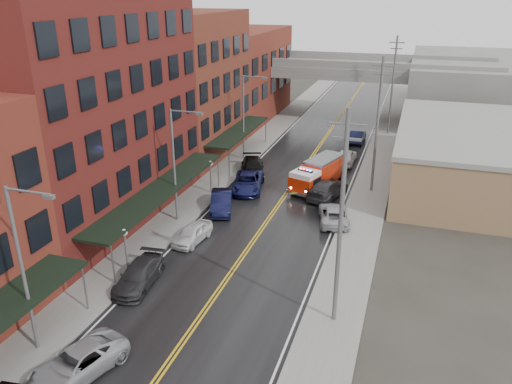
% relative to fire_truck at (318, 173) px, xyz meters
% --- Properties ---
extents(road, '(11.00, 160.00, 0.02)m').
position_rel_fire_truck_xyz_m(road, '(-2.31, -4.68, -1.38)').
color(road, black).
rests_on(road, ground).
extents(sidewalk_left, '(3.00, 160.00, 0.15)m').
position_rel_fire_truck_xyz_m(sidewalk_left, '(-9.61, -4.68, -1.32)').
color(sidewalk_left, slate).
rests_on(sidewalk_left, ground).
extents(sidewalk_right, '(3.00, 160.00, 0.15)m').
position_rel_fire_truck_xyz_m(sidewalk_right, '(4.99, -4.68, -1.32)').
color(sidewalk_right, slate).
rests_on(sidewalk_right, ground).
extents(curb_left, '(0.30, 160.00, 0.15)m').
position_rel_fire_truck_xyz_m(curb_left, '(-7.96, -4.68, -1.32)').
color(curb_left, gray).
rests_on(curb_left, ground).
extents(curb_right, '(0.30, 160.00, 0.15)m').
position_rel_fire_truck_xyz_m(curb_right, '(3.34, -4.68, -1.32)').
color(curb_right, gray).
rests_on(curb_right, ground).
extents(brick_building_b, '(9.00, 20.00, 18.00)m').
position_rel_fire_truck_xyz_m(brick_building_b, '(-15.61, -11.68, 7.61)').
color(brick_building_b, '#5C1D18').
rests_on(brick_building_b, ground).
extents(brick_building_c, '(9.00, 15.00, 15.00)m').
position_rel_fire_truck_xyz_m(brick_building_c, '(-15.61, 5.82, 6.11)').
color(brick_building_c, maroon).
rests_on(brick_building_c, ground).
extents(brick_building_far, '(9.00, 20.00, 12.00)m').
position_rel_fire_truck_xyz_m(brick_building_far, '(-15.61, 23.32, 4.61)').
color(brick_building_far, maroon).
rests_on(brick_building_far, ground).
extents(tan_building, '(14.00, 22.00, 5.00)m').
position_rel_fire_truck_xyz_m(tan_building, '(13.69, 5.32, 1.11)').
color(tan_building, '#90694E').
rests_on(tan_building, ground).
extents(right_far_block, '(18.00, 30.00, 8.00)m').
position_rel_fire_truck_xyz_m(right_far_block, '(15.69, 35.32, 2.61)').
color(right_far_block, slate).
rests_on(right_far_block, ground).
extents(awning_1, '(2.60, 18.00, 3.09)m').
position_rel_fire_truck_xyz_m(awning_1, '(-9.80, -11.68, 1.60)').
color(awning_1, black).
rests_on(awning_1, ground).
extents(awning_2, '(2.60, 13.00, 3.09)m').
position_rel_fire_truck_xyz_m(awning_2, '(-9.80, 5.82, 1.59)').
color(awning_2, black).
rests_on(awning_2, ground).
extents(globe_lamp_1, '(0.44, 0.44, 3.12)m').
position_rel_fire_truck_xyz_m(globe_lamp_1, '(-8.71, -18.68, 0.92)').
color(globe_lamp_1, '#59595B').
rests_on(globe_lamp_1, ground).
extents(globe_lamp_2, '(0.44, 0.44, 3.12)m').
position_rel_fire_truck_xyz_m(globe_lamp_2, '(-8.71, -4.68, 0.92)').
color(globe_lamp_2, '#59595B').
rests_on(globe_lamp_2, ground).
extents(street_lamp_0, '(2.64, 0.22, 9.00)m').
position_rel_fire_truck_xyz_m(street_lamp_0, '(-8.86, -26.68, 3.79)').
color(street_lamp_0, '#59595B').
rests_on(street_lamp_0, ground).
extents(street_lamp_1, '(2.64, 0.22, 9.00)m').
position_rel_fire_truck_xyz_m(street_lamp_1, '(-8.86, -10.68, 3.79)').
color(street_lamp_1, '#59595B').
rests_on(street_lamp_1, ground).
extents(street_lamp_2, '(2.64, 0.22, 9.00)m').
position_rel_fire_truck_xyz_m(street_lamp_2, '(-8.86, 5.32, 3.79)').
color(street_lamp_2, '#59595B').
rests_on(street_lamp_2, ground).
extents(utility_pole_0, '(1.80, 0.24, 12.00)m').
position_rel_fire_truck_xyz_m(utility_pole_0, '(4.89, -19.68, 4.91)').
color(utility_pole_0, '#59595B').
rests_on(utility_pole_0, ground).
extents(utility_pole_1, '(1.80, 0.24, 12.00)m').
position_rel_fire_truck_xyz_m(utility_pole_1, '(4.89, 0.32, 4.91)').
color(utility_pole_1, '#59595B').
rests_on(utility_pole_1, ground).
extents(utility_pole_2, '(1.80, 0.24, 12.00)m').
position_rel_fire_truck_xyz_m(utility_pole_2, '(4.89, 20.32, 4.91)').
color(utility_pole_2, '#59595B').
rests_on(utility_pole_2, ground).
extents(overpass, '(40.00, 10.00, 7.50)m').
position_rel_fire_truck_xyz_m(overpass, '(-2.31, 27.32, 4.59)').
color(overpass, slate).
rests_on(overpass, ground).
extents(fire_truck, '(4.41, 7.39, 2.57)m').
position_rel_fire_truck_xyz_m(fire_truck, '(0.00, 0.00, 0.00)').
color(fire_truck, '#B72108').
rests_on(fire_truck, ground).
extents(parked_car_left_2, '(3.77, 5.51, 1.40)m').
position_rel_fire_truck_xyz_m(parked_car_left_2, '(-6.02, -27.62, -0.69)').
color(parked_car_left_2, '#9C9FA4').
rests_on(parked_car_left_2, ground).
extents(parked_car_left_3, '(2.44, 5.00, 1.40)m').
position_rel_fire_truck_xyz_m(parked_car_left_3, '(-7.24, -19.77, -0.69)').
color(parked_car_left_3, '#2B2A2D').
rests_on(parked_car_left_3, ground).
extents(parked_car_left_4, '(2.02, 4.07, 1.33)m').
position_rel_fire_truck_xyz_m(parked_car_left_4, '(-6.51, -13.48, -0.73)').
color(parked_car_left_4, silver).
rests_on(parked_car_left_4, ground).
extents(parked_car_left_5, '(3.11, 5.03, 1.57)m').
position_rel_fire_truck_xyz_m(parked_car_left_5, '(-6.52, -7.70, -0.61)').
color(parked_car_left_5, black).
rests_on(parked_car_left_5, ground).
extents(parked_car_left_6, '(3.66, 5.90, 1.52)m').
position_rel_fire_truck_xyz_m(parked_car_left_6, '(-5.91, -2.78, -0.63)').
color(parked_car_left_6, '#13174A').
rests_on(parked_car_left_6, ground).
extents(parked_car_left_7, '(3.90, 5.89, 1.59)m').
position_rel_fire_truck_xyz_m(parked_car_left_7, '(-6.70, 1.01, -0.60)').
color(parked_car_left_7, black).
rests_on(parked_car_left_7, ground).
extents(parked_car_right_0, '(3.24, 5.15, 1.33)m').
position_rel_fire_truck_xyz_m(parked_car_right_0, '(2.69, -7.06, -0.73)').
color(parked_car_right_0, '#9EA1A6').
rests_on(parked_car_right_0, ground).
extents(parked_car_right_1, '(3.44, 5.75, 1.56)m').
position_rel_fire_truck_xyz_m(parked_car_right_1, '(1.29, -2.14, -0.61)').
color(parked_car_right_1, '#2B2B2E').
rests_on(parked_car_right_1, ground).
extents(parked_car_right_2, '(1.92, 4.64, 1.57)m').
position_rel_fire_truck_xyz_m(parked_car_right_2, '(1.53, 7.35, -0.61)').
color(parked_car_right_2, silver).
rests_on(parked_car_right_2, ground).
extents(parked_car_right_3, '(1.67, 4.51, 1.47)m').
position_rel_fire_truck_xyz_m(parked_car_right_3, '(1.66, 15.73, -0.66)').
color(parked_car_right_3, black).
rests_on(parked_car_right_3, ground).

